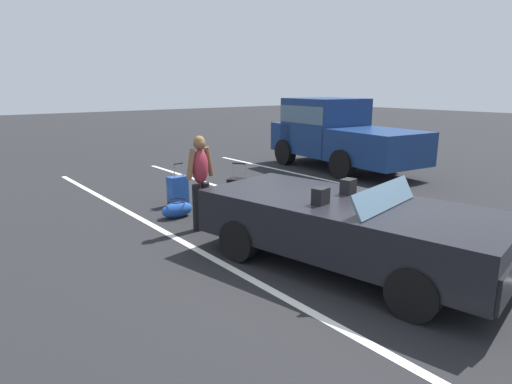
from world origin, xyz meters
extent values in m
plane|color=black|center=(0.00, 0.00, 0.00)|extent=(80.00, 80.00, 0.00)
cube|color=silver|center=(0.00, -1.31, 0.00)|extent=(18.00, 0.12, 0.01)
cube|color=silver|center=(0.00, 1.39, 0.00)|extent=(18.00, 0.12, 0.01)
cube|color=silver|center=(0.00, 4.09, 0.00)|extent=(18.00, 0.12, 0.01)
cube|color=black|center=(0.00, 0.00, 0.62)|extent=(4.36, 2.50, 0.64)
cube|color=black|center=(1.41, 0.27, 0.51)|extent=(1.60, 1.89, 0.38)
cube|color=slate|center=(0.50, 0.10, 1.09)|extent=(0.47, 1.56, 0.31)
cube|color=black|center=(-0.27, 0.32, 1.05)|extent=(0.20, 0.25, 0.22)
cube|color=black|center=(-0.13, -0.40, 1.05)|extent=(0.20, 0.25, 0.22)
cylinder|color=black|center=(1.09, 1.04, 0.30)|extent=(0.63, 0.33, 0.60)
cylinder|color=black|center=(1.40, -0.55, 0.30)|extent=(0.63, 0.33, 0.60)
cylinder|color=black|center=(-1.40, 0.55, 0.30)|extent=(0.63, 0.33, 0.60)
cylinder|color=black|center=(-1.09, -1.04, 0.30)|extent=(0.63, 0.33, 0.60)
cube|color=black|center=(-2.84, 0.30, 0.37)|extent=(0.56, 0.49, 0.74)
cube|color=black|center=(-2.91, 0.43, 0.31)|extent=(0.34, 0.21, 0.41)
cylinder|color=gray|center=(-2.91, 0.16, 0.90)|extent=(0.03, 0.03, 0.31)
cylinder|color=gray|center=(-2.68, 0.30, 0.90)|extent=(0.03, 0.03, 0.31)
cylinder|color=black|center=(-2.80, 0.23, 1.05)|extent=(0.24, 0.16, 0.03)
sphere|color=black|center=(-2.93, 0.12, 0.02)|extent=(0.04, 0.04, 0.04)
sphere|color=black|center=(-2.64, 0.29, 0.02)|extent=(0.04, 0.04, 0.04)
cube|color=#1E479E|center=(-4.33, -0.26, 0.31)|extent=(0.27, 0.42, 0.62)
cylinder|color=gray|center=(-4.25, -0.36, 0.76)|extent=(0.02, 0.02, 0.28)
cylinder|color=gray|center=(-4.27, -0.14, 0.76)|extent=(0.02, 0.02, 0.28)
cylinder|color=black|center=(-4.26, -0.25, 0.90)|extent=(0.05, 0.22, 0.03)
sphere|color=black|center=(-4.23, -0.39, 0.02)|extent=(0.04, 0.04, 0.04)
sphere|color=black|center=(-4.25, -0.11, 0.02)|extent=(0.04, 0.04, 0.04)
ellipsoid|color=#1E479E|center=(-3.54, -0.71, 0.15)|extent=(0.31, 0.65, 0.30)
torus|color=black|center=(-3.54, -0.71, 0.33)|extent=(0.38, 0.38, 0.02)
cylinder|color=black|center=(-2.66, -0.62, 0.41)|extent=(0.17, 0.17, 0.82)
cylinder|color=black|center=(-2.63, -0.81, 0.41)|extent=(0.17, 0.17, 0.82)
ellipsoid|color=maroon|center=(-2.64, -0.71, 1.12)|extent=(0.27, 0.35, 0.60)
sphere|color=brown|center=(-2.64, -0.71, 1.51)|extent=(0.21, 0.21, 0.21)
sphere|color=olive|center=(-2.64, -0.71, 1.56)|extent=(0.18, 0.18, 0.18)
cylinder|color=brown|center=(-2.68, -0.51, 1.19)|extent=(0.12, 0.20, 0.53)
cylinder|color=brown|center=(-2.61, -0.92, 1.19)|extent=(0.12, 0.20, 0.53)
cube|color=navy|center=(-6.71, 5.80, 0.85)|extent=(1.32, 2.02, 0.90)
cube|color=navy|center=(-5.67, 5.67, 1.25)|extent=(2.31, 2.14, 1.70)
cube|color=slate|center=(-5.67, 5.67, 1.63)|extent=(2.27, 2.15, 0.51)
cube|color=navy|center=(-3.48, 5.41, 0.85)|extent=(2.61, 2.17, 0.90)
cylinder|color=black|center=(-6.60, 4.87, 0.40)|extent=(0.83, 0.37, 0.80)
cylinder|color=black|center=(-6.38, 6.66, 0.40)|extent=(0.83, 0.37, 0.80)
cylinder|color=black|center=(-3.95, 4.55, 0.40)|extent=(0.83, 0.37, 0.80)
cylinder|color=black|center=(-3.73, 6.35, 0.40)|extent=(0.83, 0.37, 0.80)
camera|label=1|loc=(3.69, -4.55, 2.46)|focal=30.58mm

